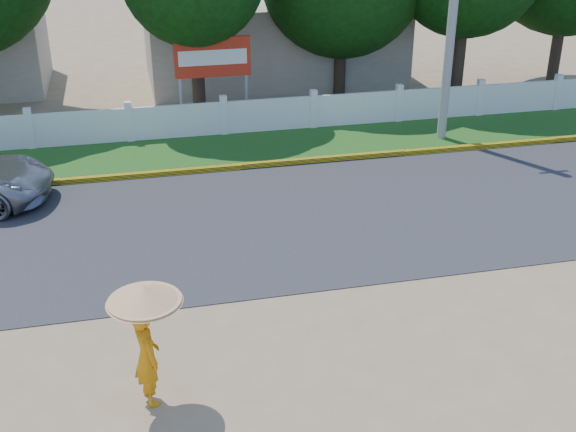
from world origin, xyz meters
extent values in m
plane|color=#9E8460|center=(0.00, 0.00, 0.00)|extent=(120.00, 120.00, 0.00)
cube|color=#38383A|center=(0.00, 4.50, 0.01)|extent=(60.00, 7.00, 0.02)
cube|color=#2D601E|center=(0.00, 9.75, 0.01)|extent=(60.00, 3.50, 0.03)
cube|color=yellow|center=(0.00, 8.05, 0.08)|extent=(40.00, 0.18, 0.16)
cube|color=silver|center=(0.00, 11.20, 0.55)|extent=(40.00, 0.10, 1.10)
cube|color=#B7AD99|center=(3.00, 18.00, 1.60)|extent=(10.00, 6.00, 3.20)
imported|color=orange|center=(-3.11, -1.60, 0.86)|extent=(0.57, 0.71, 1.72)
cylinder|color=#9C9CA1|center=(-3.06, -1.60, 1.52)|extent=(0.02, 0.02, 1.11)
cone|color=tan|center=(-3.06, -1.60, 1.99)|extent=(1.17, 1.17, 0.28)
cylinder|color=gray|center=(-1.24, 12.30, 1.00)|extent=(0.12, 0.12, 2.00)
cylinder|color=gray|center=(0.96, 12.30, 1.00)|extent=(0.12, 0.12, 2.00)
cube|color=red|center=(-0.14, 12.30, 2.30)|extent=(2.50, 0.12, 1.30)
cube|color=silver|center=(-0.14, 12.24, 2.30)|extent=(2.25, 0.02, 0.49)
cylinder|color=#473828|center=(13.81, 14.38, 1.73)|extent=(0.44, 0.44, 3.46)
cylinder|color=#473828|center=(9.32, 13.72, 1.75)|extent=(0.44, 0.44, 3.49)
cylinder|color=#473828|center=(-0.57, 13.11, 1.77)|extent=(0.44, 0.44, 3.53)
cylinder|color=#473828|center=(5.02, 14.89, 1.41)|extent=(0.44, 0.44, 2.82)
camera|label=1|loc=(-3.05, -11.14, 7.71)|focal=45.00mm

